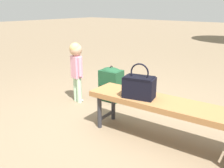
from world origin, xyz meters
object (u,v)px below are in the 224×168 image
Objects in this scene: park_bench at (162,106)px; backpack_large at (111,83)px; child_standing at (76,63)px; handbag at (139,86)px.

backpack_large is (1.16, -0.57, -0.13)m from park_bench.
park_bench is at bearing 153.76° from backpack_large.
child_standing is 0.60m from backpack_large.
backpack_large is at bearing -26.24° from park_bench.
handbag is at bearing 167.71° from child_standing.
park_bench is at bearing 172.48° from child_standing.
park_bench is 1.85× the size of child_standing.
child_standing is at bearing -7.52° from park_bench.
backpack_large reaches higher than park_bench.
child_standing is at bearing 48.51° from backpack_large.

